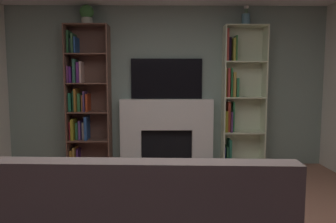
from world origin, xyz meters
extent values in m
cube|color=gray|center=(0.00, 2.73, 1.26)|extent=(5.13, 0.06, 2.52)
cube|color=white|center=(-0.57, 2.61, 0.29)|extent=(0.33, 0.18, 0.59)
cube|color=white|center=(0.57, 2.61, 0.29)|extent=(0.33, 0.18, 0.59)
cube|color=white|center=(0.00, 2.61, 0.83)|extent=(1.46, 0.18, 0.48)
cube|color=black|center=(0.00, 2.66, 0.29)|extent=(0.80, 0.08, 0.59)
cube|color=#4F5754|center=(0.00, 2.37, 0.01)|extent=(1.56, 0.30, 0.03)
cube|color=black|center=(0.00, 2.67, 1.39)|extent=(1.11, 0.06, 0.63)
cube|color=brown|center=(-1.52, 2.54, 1.10)|extent=(0.02, 0.33, 2.20)
cube|color=brown|center=(-0.88, 2.54, 1.10)|extent=(0.02, 0.33, 2.20)
cube|color=brown|center=(-1.20, 2.69, 1.10)|extent=(0.65, 0.02, 2.20)
cube|color=brown|center=(-1.20, 2.54, 0.01)|extent=(0.61, 0.33, 0.02)
cube|color=olive|center=(-1.48, 2.56, 0.15)|extent=(0.04, 0.25, 0.26)
cube|color=#A78139|center=(-1.44, 2.56, 0.17)|extent=(0.03, 0.25, 0.31)
cube|color=#4F2B7B|center=(-1.40, 2.59, 0.15)|extent=(0.02, 0.19, 0.27)
cube|color=brown|center=(-1.20, 2.54, 0.44)|extent=(0.61, 0.33, 0.02)
cube|color=#A61F37|center=(-1.49, 2.57, 0.59)|extent=(0.03, 0.23, 0.28)
cube|color=olive|center=(-1.44, 2.54, 0.61)|extent=(0.04, 0.28, 0.32)
cube|color=#32774F|center=(-1.39, 2.59, 0.58)|extent=(0.04, 0.20, 0.26)
cube|color=#5A377D|center=(-1.34, 2.57, 0.59)|extent=(0.03, 0.24, 0.29)
cube|color=beige|center=(-1.30, 2.59, 0.58)|extent=(0.03, 0.19, 0.26)
cube|color=#295298|center=(-1.24, 2.56, 0.63)|extent=(0.04, 0.26, 0.36)
cube|color=brown|center=(-1.20, 2.54, 0.88)|extent=(0.61, 0.33, 0.02)
cube|color=#227650|center=(-1.48, 2.57, 1.03)|extent=(0.04, 0.23, 0.28)
cube|color=#296E49|center=(-1.43, 2.59, 1.05)|extent=(0.04, 0.19, 0.32)
cube|color=#956325|center=(-1.39, 2.55, 1.06)|extent=(0.03, 0.27, 0.35)
cube|color=#377740|center=(-1.34, 2.58, 1.02)|extent=(0.04, 0.21, 0.28)
cube|color=#975B34|center=(-1.29, 2.58, 1.01)|extent=(0.03, 0.21, 0.25)
cube|color=#54396D|center=(-1.26, 2.56, 1.04)|extent=(0.02, 0.25, 0.31)
cube|color=#A83B1E|center=(-1.22, 2.56, 1.02)|extent=(0.03, 0.25, 0.27)
cube|color=brown|center=(-1.20, 2.54, 1.32)|extent=(0.61, 0.33, 0.02)
cube|color=#67346B|center=(-1.49, 2.55, 1.45)|extent=(0.03, 0.27, 0.25)
cube|color=#552380|center=(-1.45, 2.56, 1.45)|extent=(0.03, 0.26, 0.24)
cube|color=#2E6651|center=(-1.40, 2.57, 1.50)|extent=(0.04, 0.24, 0.36)
cube|color=#632B7E|center=(-1.35, 2.58, 1.48)|extent=(0.04, 0.21, 0.31)
cube|color=beige|center=(-1.31, 2.58, 1.49)|extent=(0.03, 0.21, 0.32)
cube|color=brown|center=(-1.20, 2.54, 1.76)|extent=(0.61, 0.33, 0.02)
cube|color=#2F6C3C|center=(-1.48, 2.58, 1.94)|extent=(0.03, 0.22, 0.34)
cube|color=black|center=(-1.44, 2.57, 1.88)|extent=(0.02, 0.23, 0.22)
cube|color=#37653E|center=(-1.41, 2.56, 1.91)|extent=(0.03, 0.25, 0.29)
cube|color=#264E91|center=(-1.37, 2.55, 1.89)|extent=(0.02, 0.26, 0.24)
cube|color=brown|center=(-1.20, 2.54, 2.19)|extent=(0.61, 0.33, 0.02)
cube|color=beige|center=(0.88, 2.56, 1.10)|extent=(0.02, 0.29, 2.20)
cube|color=beige|center=(1.52, 2.56, 1.10)|extent=(0.02, 0.29, 2.20)
cube|color=beige|center=(1.20, 2.69, 1.10)|extent=(0.65, 0.02, 2.20)
cube|color=beige|center=(1.20, 2.56, 0.01)|extent=(0.61, 0.29, 0.02)
cube|color=#324487|center=(0.92, 2.60, 0.16)|extent=(0.03, 0.16, 0.29)
cube|color=#357749|center=(0.96, 2.59, 0.17)|extent=(0.03, 0.19, 0.31)
cube|color=#236750|center=(0.99, 2.57, 0.23)|extent=(0.04, 0.22, 0.42)
cube|color=beige|center=(1.20, 2.56, 0.55)|extent=(0.61, 0.29, 0.02)
cube|color=olive|center=(0.93, 2.58, 0.72)|extent=(0.04, 0.20, 0.33)
cube|color=#A6392A|center=(0.97, 2.60, 0.79)|extent=(0.04, 0.17, 0.47)
cube|color=#523268|center=(1.01, 2.57, 0.72)|extent=(0.02, 0.22, 0.32)
cube|color=#297E47|center=(1.05, 2.61, 0.79)|extent=(0.02, 0.16, 0.47)
cube|color=beige|center=(1.20, 2.56, 1.10)|extent=(0.61, 0.29, 0.02)
cube|color=olive|center=(0.92, 2.60, 1.32)|extent=(0.02, 0.18, 0.44)
cube|color=#A63733|center=(0.95, 2.58, 1.33)|extent=(0.04, 0.21, 0.44)
cube|color=#27763D|center=(1.00, 2.59, 1.33)|extent=(0.02, 0.19, 0.44)
cube|color=olive|center=(1.04, 2.57, 1.30)|extent=(0.04, 0.22, 0.38)
cube|color=#317A4C|center=(1.09, 2.58, 1.25)|extent=(0.03, 0.21, 0.29)
cube|color=beige|center=(1.20, 2.56, 1.65)|extent=(0.61, 0.29, 0.02)
cube|color=#AA3A32|center=(0.92, 2.57, 1.90)|extent=(0.03, 0.23, 0.48)
cube|color=black|center=(0.96, 2.60, 1.84)|extent=(0.04, 0.17, 0.36)
cube|color=olive|center=(1.02, 2.57, 1.83)|extent=(0.04, 0.23, 0.34)
cube|color=#36793C|center=(1.06, 2.57, 1.85)|extent=(0.02, 0.22, 0.38)
cube|color=beige|center=(1.20, 2.56, 2.19)|extent=(0.61, 0.29, 0.02)
cylinder|color=beige|center=(-1.20, 2.55, 2.25)|extent=(0.17, 0.17, 0.10)
sphere|color=#41803D|center=(-1.20, 2.55, 2.38)|extent=(0.21, 0.21, 0.21)
cylinder|color=teal|center=(1.20, 2.55, 2.28)|extent=(0.13, 0.13, 0.16)
cylinder|color=#4C7F3F|center=(1.21, 2.53, 2.41)|extent=(0.01, 0.01, 0.10)
sphere|color=white|center=(1.21, 2.53, 2.47)|extent=(0.06, 0.06, 0.06)
cylinder|color=#4C7F3F|center=(1.21, 2.54, 2.41)|extent=(0.01, 0.01, 0.10)
sphere|color=white|center=(1.21, 2.54, 2.47)|extent=(0.05, 0.05, 0.05)
cylinder|color=#4C7F3F|center=(1.21, 2.53, 2.41)|extent=(0.01, 0.01, 0.10)
sphere|color=white|center=(1.21, 2.53, 2.47)|extent=(0.04, 0.04, 0.04)
cylinder|color=#4C7F3F|center=(1.19, 2.57, 2.41)|extent=(0.01, 0.01, 0.10)
sphere|color=white|center=(1.19, 2.57, 2.47)|extent=(0.05, 0.05, 0.05)
cube|color=#73635F|center=(-0.17, -0.60, 0.67)|extent=(1.80, 0.25, 0.52)
camera|label=1|loc=(-0.05, -2.37, 1.40)|focal=34.05mm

